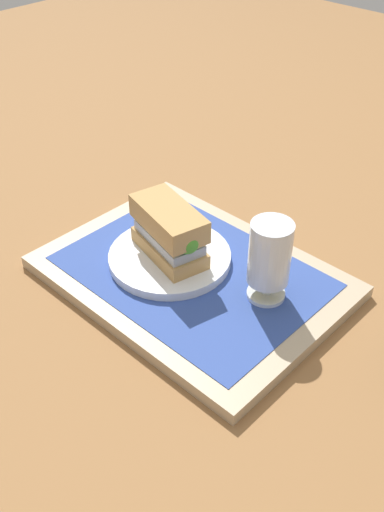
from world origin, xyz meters
name	(u,v)px	position (x,y,z in m)	size (l,w,h in m)	color
ground_plane	(192,281)	(0.00, 0.00, 0.00)	(3.00, 3.00, 0.00)	olive
tray	(192,277)	(0.00, 0.00, 0.01)	(0.44, 0.32, 0.02)	tan
placemat	(192,271)	(0.00, 0.00, 0.02)	(0.38, 0.27, 0.00)	#2D4793
plate	(170,257)	(-0.04, -0.01, 0.03)	(0.19, 0.19, 0.01)	white
sandwich	(170,232)	(-0.04, -0.01, 0.08)	(0.14, 0.09, 0.08)	tan
beer_glass	(270,257)	(0.12, 0.03, 0.09)	(0.06, 0.06, 0.12)	silver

